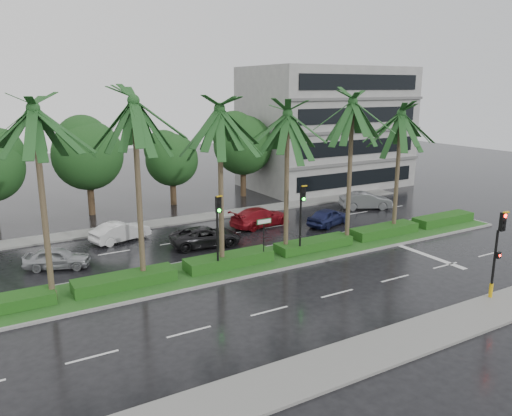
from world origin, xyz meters
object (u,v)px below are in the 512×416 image
signal_near (497,251)px  car_darkgrey (206,236)px  street_sign (264,229)px  car_silver (57,258)px  car_blue (328,217)px  car_red (260,217)px  signal_median_left (218,222)px  car_grey (366,201)px  car_white (120,232)px

signal_near → car_darkgrey: (-8.47, 14.72, -1.86)m
street_sign → car_silver: street_sign is taller
car_blue → car_red: bearing=44.3°
street_sign → car_red: bearing=60.8°
car_red → car_silver: bearing=87.1°
street_sign → signal_median_left: bearing=-176.5°
car_blue → car_grey: bearing=-84.8°
street_sign → car_white: 10.64m
signal_median_left → street_sign: 3.13m
car_red → car_blue: 5.10m
car_darkgrey → street_sign: bearing=-155.6°
signal_median_left → street_sign: (3.00, 0.18, -0.87)m
car_silver → car_grey: bearing=-63.2°
signal_near → street_sign: size_ratio=1.68×
signal_near → car_red: 17.39m
car_silver → car_grey: 25.05m
car_white → car_blue: size_ratio=1.03×
car_grey → street_sign: bearing=141.6°
car_white → car_grey: (20.45, -1.39, 0.06)m
signal_near → car_grey: 18.81m
signal_near → car_white: 22.72m
signal_near → car_grey: size_ratio=1.00×
car_white → street_sign: bearing=-162.4°
signal_near → car_white: bearing=124.9°
street_sign → car_red: (4.01, 7.17, -1.43)m
car_silver → car_blue: bearing=-69.4°
signal_near → car_red: (-2.99, 17.04, -1.80)m
car_grey → signal_near: bearing=-178.7°
car_darkgrey → car_red: size_ratio=0.96×
street_sign → car_blue: (8.51, 4.78, -1.46)m
street_sign → car_blue: bearing=29.3°
car_darkgrey → signal_median_left: bearing=170.7°
car_silver → car_blue: 19.02m
car_silver → car_red: car_red is taller
signal_median_left → car_darkgrey: bearing=73.1°
signal_median_left → car_white: 9.64m
car_darkgrey → car_grey: size_ratio=1.06×
car_white → car_darkgrey: bearing=-147.4°
signal_near → car_blue: (1.51, 14.65, -1.84)m
signal_near → car_silver: signal_near is taller
car_blue → car_silver: bearing=70.5°
car_darkgrey → car_red: (5.47, 2.32, 0.06)m
signal_median_left → car_silver: 9.64m
street_sign → car_red: size_ratio=0.54×
car_silver → signal_near: bearing=-108.7°
signal_median_left → car_red: bearing=46.4°
car_darkgrey → car_grey: 16.13m
street_sign → car_silver: 11.90m
car_darkgrey → car_red: 5.94m
car_red → car_grey: car_grey is taller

